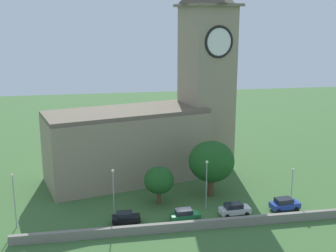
{
  "coord_description": "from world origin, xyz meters",
  "views": [
    {
      "loc": [
        -13.0,
        -56.0,
        28.24
      ],
      "look_at": [
        -1.63,
        7.99,
        12.25
      ],
      "focal_mm": 46.08,
      "sensor_mm": 36.0,
      "label": 1
    }
  ],
  "objects_px": {
    "streetlamp_west_end": "(14,192)",
    "streetlamp_central": "(207,178)",
    "streetlamp_west_mid": "(113,186)",
    "church": "(157,118)",
    "car_green": "(185,215)",
    "tree_riverside_west": "(159,180)",
    "car_white": "(234,209)",
    "car_blue": "(285,204)",
    "streetlamp_east_mid": "(292,180)",
    "car_black": "(126,218)",
    "tree_churchyard": "(211,162)"
  },
  "relations": [
    {
      "from": "car_white",
      "to": "streetlamp_east_mid",
      "type": "relative_size",
      "value": 0.78
    },
    {
      "from": "car_blue",
      "to": "streetlamp_central",
      "type": "xyz_separation_m",
      "value": [
        -11.81,
        2.18,
        4.23
      ]
    },
    {
      "from": "church",
      "to": "tree_riverside_west",
      "type": "bearing_deg",
      "value": -97.51
    },
    {
      "from": "car_black",
      "to": "streetlamp_east_mid",
      "type": "height_order",
      "value": "streetlamp_east_mid"
    },
    {
      "from": "church",
      "to": "car_blue",
      "type": "bearing_deg",
      "value": -49.26
    },
    {
      "from": "car_white",
      "to": "car_blue",
      "type": "bearing_deg",
      "value": 2.3
    },
    {
      "from": "streetlamp_west_end",
      "to": "streetlamp_east_mid",
      "type": "height_order",
      "value": "streetlamp_west_end"
    },
    {
      "from": "car_black",
      "to": "car_green",
      "type": "distance_m",
      "value": 8.48
    },
    {
      "from": "church",
      "to": "car_black",
      "type": "bearing_deg",
      "value": -111.03
    },
    {
      "from": "car_black",
      "to": "car_green",
      "type": "xyz_separation_m",
      "value": [
        8.44,
        -0.85,
        0.08
      ]
    },
    {
      "from": "car_blue",
      "to": "streetlamp_west_end",
      "type": "xyz_separation_m",
      "value": [
        -39.47,
        1.28,
        4.23
      ]
    },
    {
      "from": "car_blue",
      "to": "streetlamp_west_mid",
      "type": "xyz_separation_m",
      "value": [
        -25.81,
        1.48,
        4.08
      ]
    },
    {
      "from": "car_blue",
      "to": "streetlamp_east_mid",
      "type": "xyz_separation_m",
      "value": [
        1.85,
        1.65,
        3.14
      ]
    },
    {
      "from": "church",
      "to": "car_blue",
      "type": "xyz_separation_m",
      "value": [
        16.71,
        -19.4,
        -9.74
      ]
    },
    {
      "from": "car_black",
      "to": "streetlamp_west_end",
      "type": "bearing_deg",
      "value": 174.19
    },
    {
      "from": "car_white",
      "to": "tree_churchyard",
      "type": "height_order",
      "value": "tree_churchyard"
    },
    {
      "from": "car_blue",
      "to": "streetlamp_central",
      "type": "bearing_deg",
      "value": 169.56
    },
    {
      "from": "streetlamp_west_end",
      "to": "streetlamp_west_mid",
      "type": "distance_m",
      "value": 13.66
    },
    {
      "from": "car_blue",
      "to": "streetlamp_central",
      "type": "height_order",
      "value": "streetlamp_central"
    },
    {
      "from": "car_white",
      "to": "streetlamp_west_end",
      "type": "xyz_separation_m",
      "value": [
        -31.37,
        1.61,
        4.27
      ]
    },
    {
      "from": "streetlamp_west_mid",
      "to": "tree_churchyard",
      "type": "xyz_separation_m",
      "value": [
        16.22,
        5.91,
        0.87
      ]
    },
    {
      "from": "car_black",
      "to": "streetlamp_central",
      "type": "relative_size",
      "value": 0.51
    },
    {
      "from": "car_black",
      "to": "car_white",
      "type": "xyz_separation_m",
      "value": [
        16.17,
        -0.06,
        0.06
      ]
    },
    {
      "from": "streetlamp_west_end",
      "to": "streetlamp_central",
      "type": "xyz_separation_m",
      "value": [
        27.66,
        0.89,
        -0.01
      ]
    },
    {
      "from": "streetlamp_west_mid",
      "to": "tree_churchyard",
      "type": "bearing_deg",
      "value": 20.03
    },
    {
      "from": "streetlamp_west_mid",
      "to": "tree_riverside_west",
      "type": "relative_size",
      "value": 1.26
    },
    {
      "from": "streetlamp_central",
      "to": "tree_churchyard",
      "type": "distance_m",
      "value": 5.71
    },
    {
      "from": "streetlamp_west_end",
      "to": "streetlamp_central",
      "type": "relative_size",
      "value": 1.0
    },
    {
      "from": "car_green",
      "to": "streetlamp_west_end",
      "type": "height_order",
      "value": "streetlamp_west_end"
    },
    {
      "from": "car_green",
      "to": "streetlamp_central",
      "type": "xyz_separation_m",
      "value": [
        4.03,
        3.29,
        4.24
      ]
    },
    {
      "from": "church",
      "to": "streetlamp_west_end",
      "type": "distance_m",
      "value": 29.6
    },
    {
      "from": "car_green",
      "to": "streetlamp_east_mid",
      "type": "xyz_separation_m",
      "value": [
        17.68,
        2.76,
        3.16
      ]
    },
    {
      "from": "streetlamp_west_mid",
      "to": "church",
      "type": "bearing_deg",
      "value": 63.09
    },
    {
      "from": "tree_riverside_west",
      "to": "car_black",
      "type": "bearing_deg",
      "value": -134.28
    },
    {
      "from": "streetlamp_west_end",
      "to": "car_blue",
      "type": "bearing_deg",
      "value": -1.86
    },
    {
      "from": "car_green",
      "to": "car_white",
      "type": "relative_size",
      "value": 0.93
    },
    {
      "from": "car_white",
      "to": "streetlamp_west_mid",
      "type": "height_order",
      "value": "streetlamp_west_mid"
    },
    {
      "from": "tree_riverside_west",
      "to": "streetlamp_central",
      "type": "bearing_deg",
      "value": -27.19
    },
    {
      "from": "streetlamp_west_end",
      "to": "tree_riverside_west",
      "type": "distance_m",
      "value": 21.43
    },
    {
      "from": "streetlamp_central",
      "to": "streetlamp_east_mid",
      "type": "height_order",
      "value": "streetlamp_central"
    },
    {
      "from": "car_white",
      "to": "streetlamp_west_mid",
      "type": "xyz_separation_m",
      "value": [
        -17.71,
        1.8,
        4.12
      ]
    },
    {
      "from": "car_green",
      "to": "streetlamp_central",
      "type": "relative_size",
      "value": 0.55
    },
    {
      "from": "car_white",
      "to": "streetlamp_west_end",
      "type": "distance_m",
      "value": 31.7
    },
    {
      "from": "church",
      "to": "streetlamp_west_end",
      "type": "height_order",
      "value": "church"
    },
    {
      "from": "car_green",
      "to": "tree_riverside_west",
      "type": "relative_size",
      "value": 0.72
    },
    {
      "from": "car_blue",
      "to": "streetlamp_east_mid",
      "type": "distance_m",
      "value": 4.0
    },
    {
      "from": "streetlamp_central",
      "to": "tree_churchyard",
      "type": "relative_size",
      "value": 0.85
    },
    {
      "from": "streetlamp_west_mid",
      "to": "streetlamp_east_mid",
      "type": "xyz_separation_m",
      "value": [
        27.65,
        0.17,
        -0.94
      ]
    },
    {
      "from": "car_green",
      "to": "streetlamp_west_mid",
      "type": "height_order",
      "value": "streetlamp_west_mid"
    },
    {
      "from": "tree_riverside_west",
      "to": "streetlamp_east_mid",
      "type": "bearing_deg",
      "value": -11.05
    }
  ]
}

